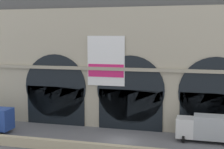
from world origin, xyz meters
TOP-DOWN VIEW (x-y plane):
  - ground_plane at (0.00, 0.00)m, footprint 200.00×200.00m
  - station_building at (0.03, 7.56)m, footprint 44.43×5.54m
  - box_truck_mideast at (10.00, 2.39)m, footprint 7.50×2.91m

SIDE VIEW (x-z plane):
  - ground_plane at x=0.00m, z-range 0.00..0.00m
  - box_truck_mideast at x=10.00m, z-range 0.14..3.26m
  - station_building at x=0.03m, z-range -0.27..19.35m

